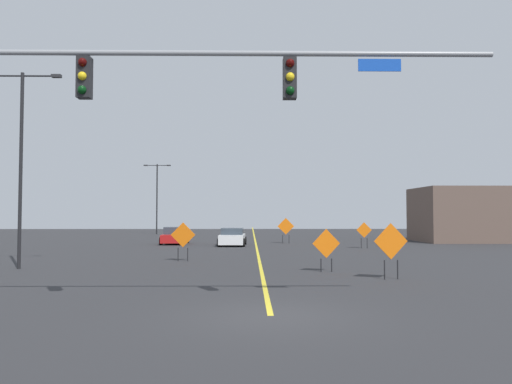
# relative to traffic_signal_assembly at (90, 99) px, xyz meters

# --- Properties ---
(ground) EXTENTS (135.27, 135.27, 0.00)m
(ground) POSITION_rel_traffic_signal_assembly_xyz_m (4.56, 0.01, -5.45)
(ground) COLOR #2D2D30
(road_centre_stripe) EXTENTS (0.16, 75.15, 0.01)m
(road_centre_stripe) POSITION_rel_traffic_signal_assembly_xyz_m (4.56, 37.59, -5.45)
(road_centre_stripe) COLOR yellow
(road_centre_stripe) RESTS_ON ground
(traffic_signal_assembly) EXTENTS (15.75, 0.44, 7.17)m
(traffic_signal_assembly) POSITION_rel_traffic_signal_assembly_xyz_m (0.00, 0.00, 0.00)
(traffic_signal_assembly) COLOR gray
(traffic_signal_assembly) RESTS_ON ground
(street_lamp_mid_left) EXTENTS (3.60, 0.24, 9.14)m
(street_lamp_mid_left) POSITION_rel_traffic_signal_assembly_xyz_m (-6.60, 10.68, -0.11)
(street_lamp_mid_left) COLOR black
(street_lamp_mid_left) RESTS_ON ground
(street_lamp_near_right) EXTENTS (3.26, 0.24, 8.51)m
(street_lamp_near_right) POSITION_rel_traffic_signal_assembly_xyz_m (-7.22, 48.20, -0.46)
(street_lamp_near_right) COLOR black
(street_lamp_near_right) RESTS_ON ground
(construction_sign_right_shoulder) EXTENTS (1.41, 0.13, 2.15)m
(construction_sign_right_shoulder) POSITION_rel_traffic_signal_assembly_xyz_m (7.11, 29.67, -4.10)
(construction_sign_right_shoulder) COLOR orange
(construction_sign_right_shoulder) RESTS_ON ground
(construction_sign_right_lane) EXTENTS (1.13, 0.10, 1.89)m
(construction_sign_right_lane) POSITION_rel_traffic_signal_assembly_xyz_m (12.37, 23.69, -4.25)
(construction_sign_right_lane) COLOR orange
(construction_sign_right_lane) RESTS_ON ground
(construction_sign_left_shoulder) EXTENTS (1.33, 0.16, 2.07)m
(construction_sign_left_shoulder) POSITION_rel_traffic_signal_assembly_xyz_m (0.48, 14.18, -4.15)
(construction_sign_left_shoulder) COLOR orange
(construction_sign_left_shoulder) RESTS_ON ground
(construction_sign_median_far) EXTENTS (1.39, 0.30, 2.18)m
(construction_sign_median_far) POSITION_rel_traffic_signal_assembly_xyz_m (9.53, 6.81, -4.07)
(construction_sign_median_far) COLOR orange
(construction_sign_median_far) RESTS_ON ground
(construction_sign_left_lane) EXTENTS (1.25, 0.32, 1.87)m
(construction_sign_left_lane) POSITION_rel_traffic_signal_assembly_xyz_m (7.39, 9.30, -4.29)
(construction_sign_left_lane) COLOR orange
(construction_sign_left_lane) RESTS_ON ground
(car_red_approaching) EXTENTS (2.12, 3.89, 1.41)m
(car_red_approaching) POSITION_rel_traffic_signal_assembly_xyz_m (-2.16, 28.96, -4.80)
(car_red_approaching) COLOR red
(car_red_approaching) RESTS_ON ground
(car_white_far) EXTENTS (2.22, 4.08, 1.39)m
(car_white_far) POSITION_rel_traffic_signal_assembly_xyz_m (2.68, 26.89, -4.80)
(car_white_far) COLOR white
(car_white_far) RESTS_ON ground
(roadside_building_east) EXTENTS (6.97, 7.09, 4.85)m
(roadside_building_east) POSITION_rel_traffic_signal_assembly_xyz_m (22.79, 32.25, -3.03)
(roadside_building_east) COLOR brown
(roadside_building_east) RESTS_ON ground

